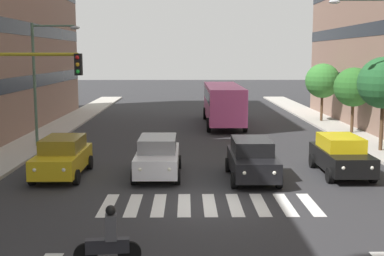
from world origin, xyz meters
The scene contains 14 objects.
ground_plane centered at (0.00, 0.00, 0.00)m, with size 180.00×180.00×0.00m, color #2D2D30.
crosswalk_markings centered at (0.00, 0.00, 0.00)m, with size 7.65×2.80×0.01m.
car_0 centered at (-6.04, -4.54, 0.89)m, with size 2.02×4.44×1.72m.
car_1 centered at (-1.98, -3.74, 0.89)m, with size 2.02×4.44×1.72m.
car_2 centered at (2.07, -4.38, 0.89)m, with size 2.02×4.44×1.72m.
car_3 centered at (6.23, -4.34, 0.89)m, with size 2.02×4.44×1.72m.
bus_behind_traffic centered at (-1.98, -20.77, 1.86)m, with size 2.78×10.50×3.00m.
motorcycle_with_rider centered at (2.78, 5.19, 0.65)m, with size 1.70×0.39×1.57m.
traffic_light_gantry centered at (7.22, -0.49, 3.67)m, with size 3.93×0.36×5.50m.
street_lamp_left centered at (-8.81, -7.70, 4.98)m, with size 3.30×0.28×7.93m.
street_lamp_right centered at (8.88, -11.13, 4.35)m, with size 2.71×0.28×6.87m.
street_tree_1 centered at (-9.73, -9.54, 3.79)m, with size 2.78×2.78×5.04m.
street_tree_2 centered at (-10.23, -15.90, 3.16)m, with size 2.59×2.59×4.32m.
street_tree_3 centered at (-9.80, -21.96, 3.27)m, with size 2.68×2.68×4.47m.
Camera 1 is at (0.82, 17.43, 5.29)m, focal length 47.47 mm.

